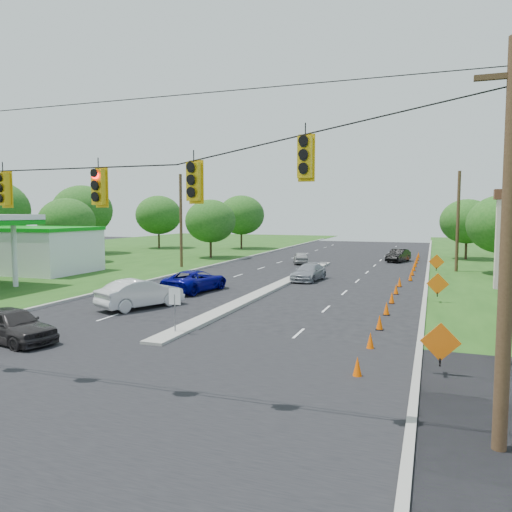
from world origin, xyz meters
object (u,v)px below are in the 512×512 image
at_px(white_sedan, 141,293).
at_px(blue_pickup, 196,281).
at_px(gas_station, 11,245).
at_px(black_sedan, 12,325).

height_order(white_sedan, blue_pickup, white_sedan).
relative_size(gas_station, blue_pickup, 3.77).
bearing_deg(white_sedan, gas_station, -1.88).
relative_size(black_sedan, white_sedan, 0.89).
distance_m(black_sedan, blue_pickup, 14.70).
xyz_separation_m(black_sedan, blue_pickup, (1.02, 14.67, -0.02)).
xyz_separation_m(gas_station, black_sedan, (17.99, -17.64, -1.83)).
xyz_separation_m(gas_station, blue_pickup, (19.01, -2.97, -1.85)).
bearing_deg(black_sedan, gas_station, 58.43).
height_order(gas_station, black_sedan, gas_station).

